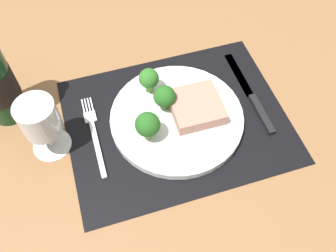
{
  "coord_description": "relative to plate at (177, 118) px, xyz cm",
  "views": [
    {
      "loc": [
        -14.21,
        -39.68,
        61.72
      ],
      "look_at": [
        -2.43,
        -1.88,
        1.9
      ],
      "focal_mm": 39.14,
      "sensor_mm": 36.0,
      "label": 1
    }
  ],
  "objects": [
    {
      "name": "broccoli_near_fork",
      "position": [
        -3.43,
        7.89,
        4.37
      ],
      "size": [
        4.11,
        4.11,
        5.82
      ],
      "color": "#5B8942",
      "rests_on": "plate"
    },
    {
      "name": "fork",
      "position": [
        -16.67,
        1.42,
        -0.55
      ],
      "size": [
        2.4,
        19.2,
        0.5
      ],
      "rotation": [
        0.0,
        0.0,
        -0.01
      ],
      "color": "silver",
      "rests_on": "placemat"
    },
    {
      "name": "placemat",
      "position": [
        0.0,
        0.0,
        -0.95
      ],
      "size": [
        44.08,
        34.51,
        0.3
      ],
      "primitive_type": "cube",
      "color": "black",
      "rests_on": "ground_plane"
    },
    {
      "name": "plate",
      "position": [
        0.0,
        0.0,
        0.0
      ],
      "size": [
        26.79,
        26.79,
        1.6
      ],
      "primitive_type": "cylinder",
      "color": "silver",
      "rests_on": "placemat"
    },
    {
      "name": "ground_plane",
      "position": [
        0.0,
        0.0,
        -2.6
      ],
      "size": [
        140.0,
        110.0,
        3.0
      ],
      "primitive_type": "cube",
      "color": "brown"
    },
    {
      "name": "steak",
      "position": [
        4.0,
        0.26,
        2.15
      ],
      "size": [
        10.0,
        10.04,
        2.69
      ],
      "primitive_type": "cube",
      "rotation": [
        0.0,
        0.0,
        -0.02
      ],
      "color": "tan",
      "rests_on": "plate"
    },
    {
      "name": "knife",
      "position": [
        17.04,
        0.53,
        -0.5
      ],
      "size": [
        1.8,
        23.0,
        0.8
      ],
      "rotation": [
        0.0,
        0.0,
        -0.03
      ],
      "color": "black",
      "rests_on": "placemat"
    },
    {
      "name": "broccoli_near_steak",
      "position": [
        -1.72,
        2.74,
        4.23
      ],
      "size": [
        4.4,
        4.4,
        5.73
      ],
      "color": "#5B8942",
      "rests_on": "plate"
    },
    {
      "name": "broccoli_back_left",
      "position": [
        -6.72,
        -3.04,
        4.77
      ],
      "size": [
        4.75,
        4.75,
        6.48
      ],
      "color": "#6B994C",
      "rests_on": "plate"
    },
    {
      "name": "wine_glass",
      "position": [
        -24.97,
        1.72,
        7.38
      ],
      "size": [
        7.46,
        7.46,
        12.71
      ],
      "color": "silver",
      "rests_on": "ground_plane"
    }
  ]
}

